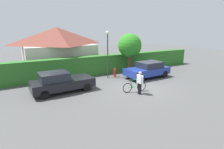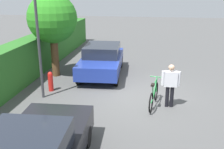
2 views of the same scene
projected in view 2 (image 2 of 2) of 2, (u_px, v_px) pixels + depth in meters
The scene contains 8 objects.
ground_plane at pixel (139, 97), 10.11m from camera, with size 60.00×60.00×0.00m, color #4D4D4D.
hedge_row at pixel (10, 69), 10.58m from camera, with size 21.32×0.90×1.78m, color #2B6925.
parked_car_far at pixel (102, 60), 12.49m from camera, with size 4.11×2.01×1.42m.
bicycle at pixel (154, 96), 9.21m from camera, with size 1.75×0.51×0.95m.
person_rider at pixel (170, 83), 8.99m from camera, with size 0.21×0.63×1.54m.
street_lamp at pixel (37, 28), 9.23m from camera, with size 0.28×0.28×4.06m.
tree_kerbside at pixel (52, 19), 11.73m from camera, with size 2.23×2.23×3.82m.
fire_hydrant at pixel (51, 81), 10.56m from camera, with size 0.20×0.20×0.81m.
Camera 2 is at (-9.39, -0.37, 3.97)m, focal length 42.02 mm.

